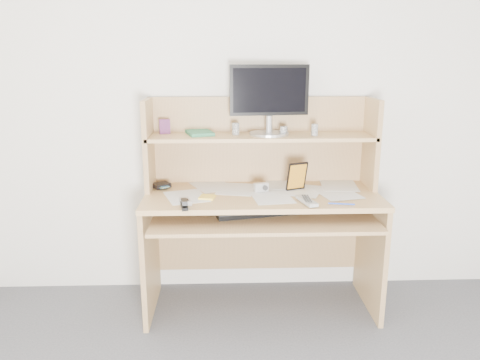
{
  "coord_description": "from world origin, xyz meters",
  "views": [
    {
      "loc": [
        -0.23,
        -1.2,
        1.54
      ],
      "look_at": [
        -0.13,
        1.43,
        0.85
      ],
      "focal_mm": 35.0,
      "sensor_mm": 36.0,
      "label": 1
    }
  ],
  "objects_px": {
    "desk": "(261,199)",
    "monitor": "(269,98)",
    "tv_remote": "(307,201)",
    "keyboard": "(256,211)",
    "game_case": "(297,176)"
  },
  "relations": [
    {
      "from": "tv_remote",
      "to": "desk",
      "type": "bearing_deg",
      "value": 114.59
    },
    {
      "from": "desk",
      "to": "tv_remote",
      "type": "bearing_deg",
      "value": -50.42
    },
    {
      "from": "keyboard",
      "to": "tv_remote",
      "type": "relative_size",
      "value": 2.67
    },
    {
      "from": "desk",
      "to": "tv_remote",
      "type": "xyz_separation_m",
      "value": [
        0.23,
        -0.28,
        0.07
      ]
    },
    {
      "from": "desk",
      "to": "monitor",
      "type": "xyz_separation_m",
      "value": [
        0.05,
        0.09,
        0.61
      ]
    },
    {
      "from": "desk",
      "to": "monitor",
      "type": "bearing_deg",
      "value": 61.26
    },
    {
      "from": "desk",
      "to": "game_case",
      "type": "height_order",
      "value": "desk"
    },
    {
      "from": "tv_remote",
      "to": "monitor",
      "type": "bearing_deg",
      "value": 100.86
    },
    {
      "from": "game_case",
      "to": "desk",
      "type": "bearing_deg",
      "value": 149.15
    },
    {
      "from": "desk",
      "to": "tv_remote",
      "type": "height_order",
      "value": "desk"
    },
    {
      "from": "tv_remote",
      "to": "monitor",
      "type": "height_order",
      "value": "monitor"
    },
    {
      "from": "keyboard",
      "to": "tv_remote",
      "type": "xyz_separation_m",
      "value": [
        0.27,
        -0.13,
        0.1
      ]
    },
    {
      "from": "keyboard",
      "to": "monitor",
      "type": "xyz_separation_m",
      "value": [
        0.09,
        0.24,
        0.64
      ]
    },
    {
      "from": "keyboard",
      "to": "monitor",
      "type": "relative_size",
      "value": 1.05
    },
    {
      "from": "keyboard",
      "to": "tv_remote",
      "type": "bearing_deg",
      "value": -38.75
    }
  ]
}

